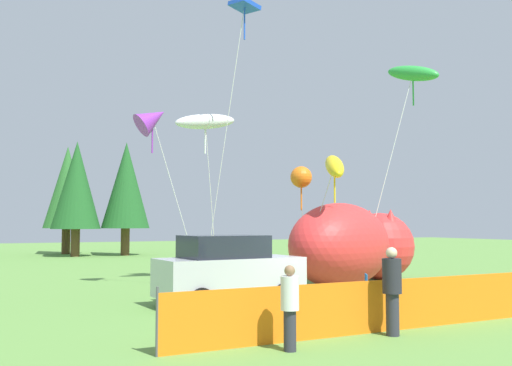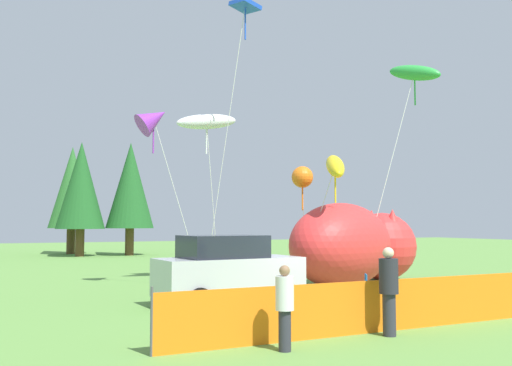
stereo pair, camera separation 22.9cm
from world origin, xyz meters
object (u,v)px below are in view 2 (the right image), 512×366
object	(u,v)px
spectator_in_white_shirt	(389,287)
kite_white_ghost	(207,122)
parked_car	(228,270)
inflatable_cat	(354,248)
kite_purple_delta	(154,119)
kite_orange_flower	(302,177)
kite_blue_box	(244,12)
spectator_in_green_shirt	(285,304)
folding_chair	(362,285)
kite_green_fish	(414,74)
kite_yellow_hero	(335,166)

from	to	relation	value
spectator_in_white_shirt	kite_white_ghost	size ratio (longest dim) A/B	0.27
parked_car	inflatable_cat	world-z (taller)	inflatable_cat
kite_purple_delta	kite_orange_flower	distance (m)	6.11
kite_blue_box	kite_white_ghost	distance (m)	4.50
spectator_in_white_shirt	kite_white_ghost	distance (m)	12.69
spectator_in_green_shirt	kite_purple_delta	bearing A→B (deg)	87.53
parked_car	spectator_in_white_shirt	xyz separation A→B (m)	(1.33, -5.71, 0.02)
folding_chair	inflatable_cat	xyz separation A→B (m)	(2.46, 3.91, 0.94)
parked_car	kite_orange_flower	xyz separation A→B (m)	(4.68, 3.71, 3.16)
kite_green_fish	kite_yellow_hero	bearing A→B (deg)	-172.73
folding_chair	kite_orange_flower	distance (m)	6.18
parked_car	inflatable_cat	bearing A→B (deg)	19.30
folding_chair	kite_yellow_hero	world-z (taller)	kite_yellow_hero
kite_yellow_hero	parked_car	bearing A→B (deg)	-163.93
kite_white_ghost	spectator_in_green_shirt	bearing A→B (deg)	-103.38
spectator_in_white_shirt	spectator_in_green_shirt	size ratio (longest dim) A/B	1.17
parked_car	folding_chair	bearing A→B (deg)	-21.11
kite_green_fish	spectator_in_white_shirt	bearing A→B (deg)	-134.47
folding_chair	spectator_in_white_shirt	size ratio (longest dim) A/B	0.45
kite_blue_box	kite_orange_flower	distance (m)	6.64
parked_car	folding_chair	distance (m)	4.09
spectator_in_green_shirt	parked_car	bearing A→B (deg)	77.39
kite_yellow_hero	kite_orange_flower	distance (m)	2.38
inflatable_cat	spectator_in_white_shirt	size ratio (longest dim) A/B	4.09
kite_green_fish	kite_purple_delta	xyz separation A→B (m)	(-9.62, 3.34, -2.04)
spectator_in_white_shirt	kite_orange_flower	world-z (taller)	kite_orange_flower
kite_green_fish	kite_blue_box	world-z (taller)	kite_blue_box
kite_yellow_hero	kite_purple_delta	world-z (taller)	kite_purple_delta
inflatable_cat	kite_blue_box	distance (m)	9.83
parked_car	kite_yellow_hero	bearing A→B (deg)	12.30
kite_green_fish	kite_blue_box	distance (m)	7.14
kite_orange_flower	inflatable_cat	bearing A→B (deg)	-31.33
folding_chair	inflatable_cat	distance (m)	4.72
kite_blue_box	kite_purple_delta	world-z (taller)	kite_blue_box
spectator_in_green_shirt	kite_purple_delta	distance (m)	12.46
inflatable_cat	kite_orange_flower	bearing A→B (deg)	120.86
folding_chair	spectator_in_white_shirt	world-z (taller)	spectator_in_white_shirt
folding_chair	kite_green_fish	size ratio (longest dim) A/B	0.09
kite_orange_flower	kite_white_ghost	bearing A→B (deg)	147.34
folding_chair	kite_purple_delta	distance (m)	9.84
spectator_in_white_shirt	kite_orange_flower	distance (m)	10.48
spectator_in_green_shirt	folding_chair	bearing A→B (deg)	42.64
kite_purple_delta	inflatable_cat	bearing A→B (deg)	-19.12
spectator_in_green_shirt	kite_yellow_hero	distance (m)	10.11
parked_car	spectator_in_green_shirt	bearing A→B (deg)	-106.38
kite_white_ghost	kite_purple_delta	size ratio (longest dim) A/B	0.99
kite_green_fish	kite_white_ghost	xyz separation A→B (m)	(-7.30, 3.91, -1.87)
kite_green_fish	kite_orange_flower	bearing A→B (deg)	155.63
kite_blue_box	kite_yellow_hero	bearing A→B (deg)	-40.72
kite_purple_delta	kite_green_fish	bearing A→B (deg)	-19.12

